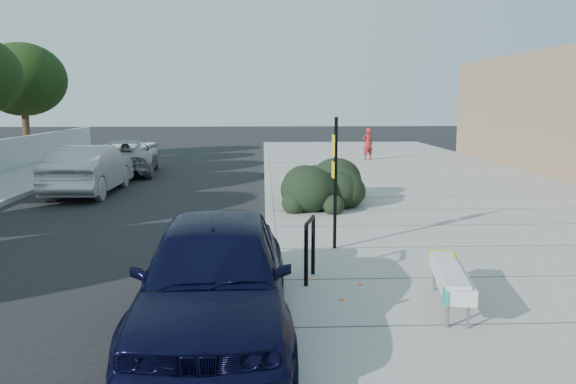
# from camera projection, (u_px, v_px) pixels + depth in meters

# --- Properties ---
(ground) EXTENTS (120.00, 120.00, 0.00)m
(ground) POSITION_uv_depth(u_px,v_px,m) (272.00, 256.00, 11.29)
(ground) COLOR black
(ground) RESTS_ON ground
(sidewalk_near) EXTENTS (11.20, 50.00, 0.15)m
(sidewalk_near) POSITION_uv_depth(u_px,v_px,m) (460.00, 205.00, 16.46)
(sidewalk_near) COLOR gray
(sidewalk_near) RESTS_ON ground
(curb_near) EXTENTS (0.22, 50.00, 0.17)m
(curb_near) POSITION_uv_depth(u_px,v_px,m) (269.00, 206.00, 16.21)
(curb_near) COLOR #9E9E99
(curb_near) RESTS_ON ground
(tree_far_f) EXTENTS (4.40, 4.40, 6.07)m
(tree_far_f) POSITION_uv_depth(u_px,v_px,m) (23.00, 80.00, 28.81)
(tree_far_f) COLOR #332114
(tree_far_f) RESTS_ON ground
(bench) EXTENTS (0.76, 1.99, 0.59)m
(bench) POSITION_uv_depth(u_px,v_px,m) (450.00, 276.00, 7.98)
(bench) COLOR gray
(bench) RESTS_ON sidewalk_near
(bike_rack) EXTENTS (0.23, 0.69, 1.04)m
(bike_rack) POSITION_uv_depth(u_px,v_px,m) (310.00, 243.00, 9.22)
(bike_rack) COLOR black
(bike_rack) RESTS_ON sidewalk_near
(sign_post) EXTENTS (0.09, 0.30, 2.63)m
(sign_post) POSITION_uv_depth(u_px,v_px,m) (335.00, 175.00, 11.08)
(sign_post) COLOR black
(sign_post) RESTS_ON sidewalk_near
(hedge) EXTENTS (2.03, 3.83, 1.41)m
(hedge) POSITION_uv_depth(u_px,v_px,m) (320.00, 178.00, 16.44)
(hedge) COLOR black
(hedge) RESTS_ON sidewalk_near
(sedan_navy) EXTENTS (2.02, 4.85, 1.64)m
(sedan_navy) POSITION_uv_depth(u_px,v_px,m) (215.00, 276.00, 7.35)
(sedan_navy) COLOR black
(sedan_navy) RESTS_ON ground
(wagon_silver) EXTENTS (1.78, 5.01, 1.64)m
(wagon_silver) POSITION_uv_depth(u_px,v_px,m) (90.00, 169.00, 18.88)
(wagon_silver) COLOR #A9AAAE
(wagon_silver) RESTS_ON ground
(suv_silver) EXTENTS (2.98, 5.48, 1.46)m
(suv_silver) POSITION_uv_depth(u_px,v_px,m) (127.00, 157.00, 24.09)
(suv_silver) COLOR gray
(suv_silver) RESTS_ON ground
(pedestrian) EXTENTS (0.68, 0.56, 1.60)m
(pedestrian) POSITION_uv_depth(u_px,v_px,m) (368.00, 144.00, 28.36)
(pedestrian) COLOR maroon
(pedestrian) RESTS_ON sidewalk_near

